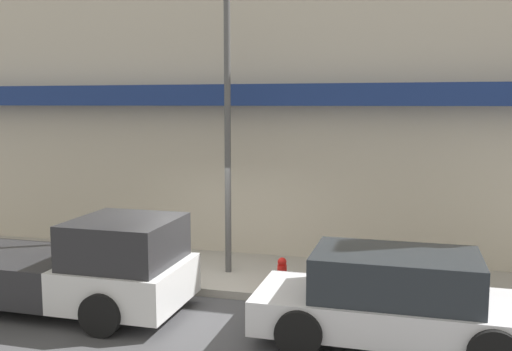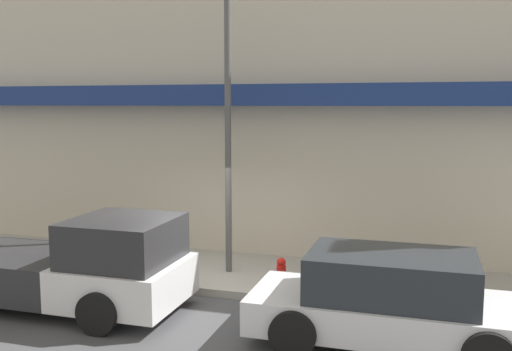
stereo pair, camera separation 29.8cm
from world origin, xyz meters
TOP-DOWN VIEW (x-y plane):
  - ground_plane at (0.00, 0.00)m, footprint 80.00×80.00m
  - sidewalk at (0.00, 1.44)m, footprint 36.00×2.89m
  - building at (0.02, 4.36)m, footprint 19.80×3.80m
  - pickup_truck at (-2.13, -1.30)m, footprint 5.35×2.24m
  - parked_car at (3.89, -1.30)m, footprint 4.52×2.02m
  - fire_hydrant at (1.59, 0.64)m, footprint 0.19×0.19m
  - street_lamp at (0.22, 1.28)m, footprint 0.36×0.36m

SIDE VIEW (x-z plane):
  - ground_plane at x=0.00m, z-range 0.00..0.00m
  - sidewalk at x=0.00m, z-range 0.00..0.16m
  - fire_hydrant at x=1.59m, z-range 0.16..0.75m
  - parked_car at x=3.89m, z-range -0.02..1.50m
  - pickup_truck at x=-2.13m, z-range -0.11..1.70m
  - street_lamp at x=0.22m, z-range 0.89..7.19m
  - building at x=0.02m, z-range -0.66..8.77m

